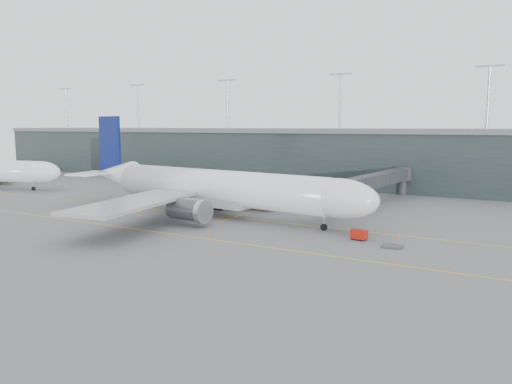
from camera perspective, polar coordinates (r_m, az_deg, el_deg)
The scene contains 17 objects.
ground at distance 93.67m, azimuth -3.95°, elevation -2.25°, with size 320.00×320.00×0.00m, color #545458.
taxiline_a at distance 90.43m, azimuth -5.36°, elevation -2.61°, with size 160.00×0.25×0.02m, color gold.
taxiline_b at distance 78.17m, azimuth -12.17°, elevation -4.37°, with size 160.00×0.25×0.02m, color gold.
taxiline_lead_main at distance 108.37m, azimuth 4.17°, elevation -0.91°, with size 0.25×60.00×0.02m, color gold.
taxiline_lead_adj at distance 159.98m, azimuth -22.59°, elevation 1.27°, with size 0.25×60.00×0.02m, color gold.
terminal at distance 144.34m, azimuth 9.00°, elevation 4.17°, with size 240.00×36.00×29.00m.
main_aircraft at distance 89.01m, azimuth -4.74°, elevation 0.50°, with size 64.02×59.81×17.95m.
jet_bridge at distance 104.94m, azimuth 13.29°, elevation 1.29°, with size 6.77×43.98×6.46m.
gse_cart at distance 71.79m, azimuth 11.69°, elevation -4.76°, with size 2.36×1.74×1.46m.
baggage_dolly at distance 68.74m, azimuth 15.28°, elevation -5.98°, with size 2.69×2.15×0.27m, color #3A3A3F.
uld_a at distance 104.43m, azimuth -2.55°, elevation -0.62°, with size 2.71×2.42×2.06m.
uld_b at distance 104.62m, azimuth -0.57°, elevation -0.64°, with size 2.24×1.85×1.93m.
uld_c at distance 102.14m, azimuth -0.77°, elevation -0.93°, with size 1.86×1.53×1.62m.
cone_nose at distance 74.72m, azimuth 16.03°, elevation -4.80°, with size 0.40×0.40×0.63m, color orange.
cone_wing_stbd at distance 73.61m, azimuth -5.38°, elevation -4.68°, with size 0.46×0.46×0.73m, color #CC620B.
cone_wing_port at distance 98.69m, azimuth 5.27°, elevation -1.55°, with size 0.45×0.45×0.72m, color red.
cone_tail at distance 91.89m, azimuth -13.04°, elevation -2.39°, with size 0.47×0.47×0.74m, color #F7580D.
Camera 1 is at (51.55, -76.56, 15.95)m, focal length 35.00 mm.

